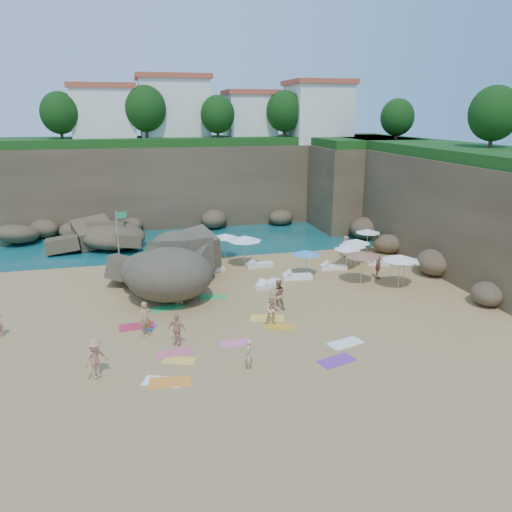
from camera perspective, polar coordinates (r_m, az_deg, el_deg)
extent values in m
plane|color=tan|center=(30.95, -2.27, -5.32)|extent=(120.00, 120.00, 0.00)
plane|color=#0C4751|center=(59.58, -8.18, 5.08)|extent=(120.00, 120.00, 0.00)
cube|color=brown|center=(54.27, -5.67, 8.36)|extent=(44.00, 8.00, 8.00)
cube|color=brown|center=(44.47, 20.22, 5.71)|extent=(8.00, 30.00, 8.00)
cube|color=brown|center=(53.81, 11.32, 8.06)|extent=(10.00, 12.00, 8.00)
cube|color=white|center=(54.26, -16.91, 14.92)|extent=(6.00, 5.00, 5.50)
cube|color=#B2472D|center=(54.30, -17.18, 18.08)|extent=(6.48, 5.40, 0.50)
cube|color=white|center=(55.41, -9.39, 15.91)|extent=(7.00, 6.00, 6.50)
cube|color=#B2472D|center=(55.51, -9.57, 19.53)|extent=(7.56, 6.48, 0.50)
cube|color=white|center=(55.69, -0.74, 15.35)|extent=(5.00, 5.00, 5.00)
cube|color=#B2472D|center=(55.72, -0.75, 18.18)|extent=(5.40, 5.40, 0.50)
cube|color=white|center=(55.82, 7.04, 15.75)|extent=(6.00, 6.00, 6.00)
cube|color=#B2472D|center=(55.89, 7.16, 19.08)|extent=(6.48, 6.48, 0.50)
sphere|color=#11380F|center=(52.58, -21.54, 14.98)|extent=(3.60, 3.60, 3.60)
sphere|color=#11380F|center=(52.23, -12.53, 16.13)|extent=(4.05, 4.05, 4.05)
sphere|color=#11380F|center=(51.95, -4.42, 15.84)|extent=(3.42, 3.42, 3.42)
sphere|color=#11380F|center=(53.57, 3.28, 16.21)|extent=(3.78, 3.78, 3.78)
sphere|color=#11380F|center=(50.66, 15.85, 15.01)|extent=(3.15, 3.15, 3.15)
sphere|color=#11380F|center=(41.23, 25.57, 14.49)|extent=(3.60, 3.60, 3.60)
cylinder|color=white|center=(60.07, -25.75, 6.64)|extent=(0.10, 0.10, 6.00)
cylinder|color=white|center=(59.78, -24.33, 6.77)|extent=(0.10, 0.10, 6.00)
cylinder|color=white|center=(59.53, -22.91, 6.89)|extent=(0.10, 0.10, 6.00)
cylinder|color=silver|center=(39.38, -15.52, 2.01)|extent=(0.08, 0.08, 4.18)
cube|color=#26985E|center=(39.00, -15.11, 4.54)|extent=(0.71, 0.26, 0.47)
cylinder|color=silver|center=(39.75, -3.55, 1.05)|extent=(0.06, 0.06, 1.94)
cone|color=white|center=(39.52, -3.58, 2.34)|extent=(2.18, 2.18, 0.33)
cylinder|color=silver|center=(37.49, 10.35, -0.26)|extent=(0.05, 0.05, 1.77)
cone|color=white|center=(37.27, 10.41, 0.98)|extent=(1.99, 1.99, 0.30)
cylinder|color=silver|center=(39.03, 11.34, 0.42)|extent=(0.05, 0.05, 1.88)
cone|color=white|center=(38.80, 11.41, 1.69)|extent=(2.10, 2.10, 0.32)
cylinder|color=silver|center=(42.60, 12.60, 1.66)|extent=(0.05, 0.05, 1.86)
cone|color=white|center=(42.39, 12.68, 2.82)|extent=(2.09, 2.09, 0.32)
cylinder|color=silver|center=(37.53, -1.31, 0.43)|extent=(0.07, 0.07, 2.29)
cone|color=white|center=(37.25, -1.32, 2.05)|extent=(2.57, 2.57, 0.39)
cylinder|color=silver|center=(34.62, 11.95, -1.40)|extent=(0.06, 0.06, 2.17)
cone|color=#EE2A3E|center=(34.33, 12.05, 0.25)|extent=(2.44, 2.44, 0.37)
cylinder|color=silver|center=(35.12, 16.56, -1.81)|extent=(0.05, 0.05, 1.79)
cone|color=silver|center=(34.87, 16.67, -0.48)|extent=(2.00, 2.00, 0.30)
cylinder|color=silver|center=(38.26, 10.92, 0.08)|extent=(0.05, 0.05, 1.82)
cone|color=white|center=(38.04, 10.99, 1.33)|extent=(2.04, 2.04, 0.31)
cylinder|color=silver|center=(35.63, 5.77, -0.90)|extent=(0.05, 0.05, 1.83)
cone|color=#418ADD|center=(35.39, 5.81, 0.44)|extent=(2.05, 2.05, 0.31)
cylinder|color=silver|center=(34.34, 16.05, -1.82)|extent=(0.06, 0.06, 2.18)
cone|color=white|center=(34.04, 16.18, -0.16)|extent=(2.45, 2.45, 0.37)
cube|color=white|center=(36.74, -4.95, -1.62)|extent=(1.86, 1.23, 0.27)
cube|color=white|center=(35.21, 4.73, -2.37)|extent=(2.13, 0.92, 0.32)
cube|color=white|center=(37.67, 8.87, -1.28)|extent=(2.01, 0.96, 0.30)
cube|color=white|center=(37.79, 0.41, -1.01)|extent=(2.09, 0.89, 0.32)
cube|color=silver|center=(39.35, 13.80, -0.83)|extent=(1.75, 1.16, 0.26)
cube|color=white|center=(33.61, 1.41, -3.25)|extent=(1.96, 1.70, 0.31)
cube|color=#E0576E|center=(25.12, -9.37, -10.86)|extent=(1.79, 1.03, 0.03)
cube|color=orange|center=(22.71, -9.81, -14.01)|extent=(1.94, 1.17, 0.03)
cube|color=#36BF69|center=(30.55, -10.08, -5.83)|extent=(2.12, 1.52, 0.03)
cube|color=yellow|center=(24.40, -8.78, -11.69)|extent=(1.68, 1.27, 0.03)
cube|color=white|center=(22.80, -10.58, -13.92)|extent=(1.92, 1.44, 0.03)
cube|color=purple|center=(24.39, 9.21, -11.72)|extent=(1.97, 1.39, 0.03)
cube|color=red|center=(28.36, -13.48, -7.83)|extent=(1.95, 1.05, 0.03)
cube|color=blue|center=(28.29, -13.07, -7.86)|extent=(1.87, 1.42, 0.03)
cube|color=pink|center=(25.76, -2.42, -9.92)|extent=(1.60, 0.89, 0.03)
cube|color=gold|center=(27.60, 2.74, -8.06)|extent=(1.86, 1.42, 0.03)
cube|color=green|center=(31.88, -4.90, -4.68)|extent=(1.82, 1.18, 0.03)
cube|color=yellow|center=(28.63, 1.26, -7.11)|extent=(2.11, 1.47, 0.03)
cube|color=white|center=(26.14, 10.19, -9.77)|extent=(1.99, 1.39, 0.03)
imported|color=#A67853|center=(29.57, 2.50, -4.44)|extent=(0.93, 0.74, 1.86)
imported|color=tan|center=(41.60, -10.21, 1.41)|extent=(1.25, 1.01, 1.81)
imported|color=#9D5C4E|center=(35.98, 13.78, -1.27)|extent=(0.78, 1.05, 1.66)
imported|color=#E39E77|center=(40.86, 10.21, 1.07)|extent=(0.94, 0.70, 1.71)
imported|color=#B36D59|center=(36.99, -11.38, -0.62)|extent=(1.61, 0.93, 1.67)
imported|color=#D9AE7B|center=(23.02, -0.85, -11.23)|extent=(0.49, 0.62, 1.50)
imported|color=tan|center=(23.69, -17.71, -12.60)|extent=(2.08, 2.19, 0.49)
imported|color=tan|center=(25.86, -8.99, -9.57)|extent=(1.65, 1.86, 0.39)
imported|color=#96734B|center=(30.94, -8.83, -5.02)|extent=(0.99, 1.90, 0.50)
imported|color=#A47D52|center=(27.08, -12.39, -8.47)|extent=(1.44, 1.96, 0.44)
imported|color=#EBB085|center=(27.77, 1.89, -7.23)|extent=(1.21, 1.79, 0.62)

